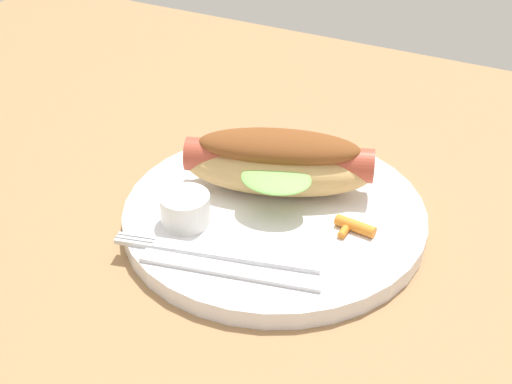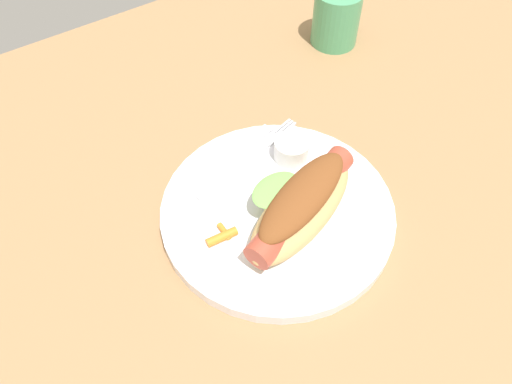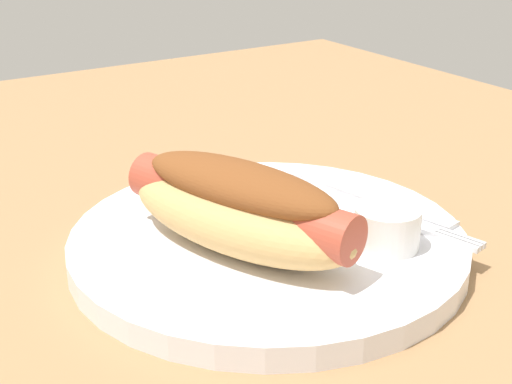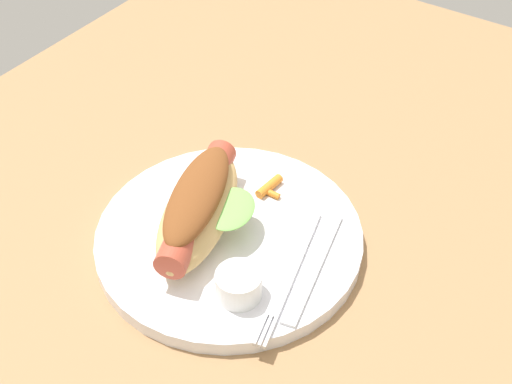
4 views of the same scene
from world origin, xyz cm
name	(u,v)px [view 1 (image 1 of 4)]	position (x,y,z in cm)	size (l,w,h in cm)	color
ground_plane	(229,239)	(0.00, 0.00, -0.90)	(120.00, 90.00, 1.80)	#9E754C
plate	(274,215)	(-2.99, -2.90, 0.80)	(26.18, 26.18, 1.60)	white
hot_dog	(279,162)	(-2.02, -5.66, 4.48)	(17.80, 11.50, 5.70)	tan
sauce_ramekin	(185,209)	(2.75, 2.30, 2.92)	(4.18, 4.18, 2.64)	white
fork	(220,253)	(-1.98, 4.82, 1.80)	(16.56, 5.23, 0.40)	silver
knife	(230,270)	(-3.64, 6.26, 1.78)	(14.32, 1.40, 0.36)	silver
carrot_garnish	(353,227)	(-10.19, -2.87, 2.05)	(3.53, 2.26, 0.96)	orange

